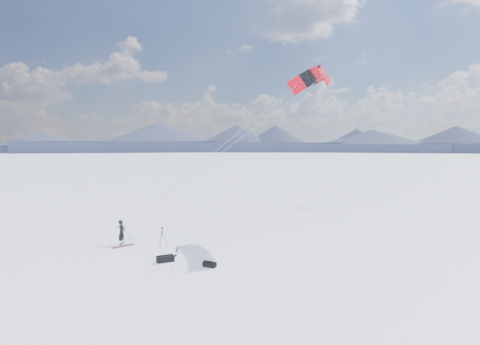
{
  "coord_description": "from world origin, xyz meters",
  "views": [
    {
      "loc": [
        5.33,
        -23.34,
        6.42
      ],
      "look_at": [
        6.8,
        3.79,
        4.49
      ],
      "focal_mm": 30.0,
      "sensor_mm": 36.0,
      "label": 1
    }
  ],
  "objects": [
    {
      "name": "power_kite",
      "position": [
        12.0,
        5.15,
        11.05
      ],
      "size": [
        14.14,
        5.53,
        10.82
      ],
      "color": "#B60612",
      "rests_on": "ground"
    },
    {
      "name": "snow_tracks",
      "position": [
        0.33,
        0.01,
        0.0
      ],
      "size": [
        17.62,
        10.25,
        0.01
      ],
      "color": "#A9B3D4",
      "rests_on": "ground"
    },
    {
      "name": "horizon_hills",
      "position": [
        -0.0,
        0.0,
        4.45
      ],
      "size": [
        704.84,
        706.81,
        10.19
      ],
      "color": "#1E293F",
      "rests_on": "ground"
    },
    {
      "name": "snowboard",
      "position": [
        -0.67,
        1.83,
        0.02
      ],
      "size": [
        1.28,
        1.23,
        0.04
      ],
      "primitive_type": "cube",
      "rotation": [
        0.0,
        0.0,
        0.75
      ],
      "color": "maroon",
      "rests_on": "ground"
    },
    {
      "name": "ground",
      "position": [
        0.0,
        0.0,
        0.0
      ],
      "size": [
        1800.0,
        1800.0,
        0.0
      ],
      "primitive_type": "plane",
      "color": "white"
    },
    {
      "name": "tripod",
      "position": [
        1.81,
        1.52,
        0.82
      ],
      "size": [
        0.61,
        0.6,
        1.26
      ],
      "rotation": [
        0.0,
        0.0,
        0.29
      ],
      "color": "black",
      "rests_on": "ground"
    },
    {
      "name": "gear_bag_b",
      "position": [
        4.84,
        -2.71,
        0.14
      ],
      "size": [
        0.78,
        0.65,
        0.32
      ],
      "rotation": [
        0.0,
        0.0,
        -0.54
      ],
      "color": "black",
      "rests_on": "ground"
    },
    {
      "name": "snowkiter",
      "position": [
        -0.87,
        2.33,
        0.0
      ],
      "size": [
        0.49,
        0.64,
        1.58
      ],
      "primitive_type": "imported",
      "rotation": [
        0.0,
        0.0,
        1.35
      ],
      "color": "black",
      "rests_on": "ground"
    },
    {
      "name": "gear_bag_a",
      "position": [
        2.41,
        -1.68,
        0.18
      ],
      "size": [
        1.01,
        0.76,
        0.41
      ],
      "rotation": [
        0.0,
        0.0,
        0.42
      ],
      "color": "black",
      "rests_on": "ground"
    }
  ]
}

